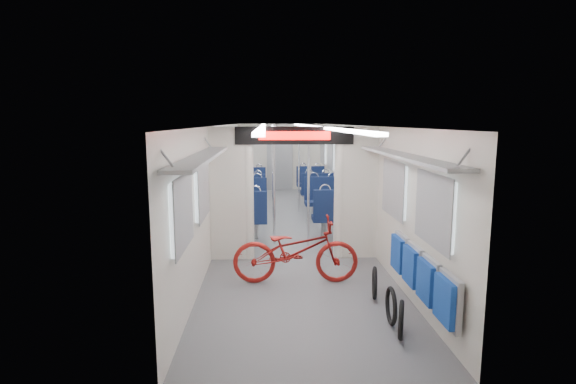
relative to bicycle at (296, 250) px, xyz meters
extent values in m
plane|color=#515456|center=(0.05, 3.25, -0.49)|extent=(12.00, 12.00, 0.00)
cube|color=beige|center=(-1.40, 3.25, 0.66)|extent=(0.02, 12.00, 2.30)
cube|color=beige|center=(1.50, 3.25, 0.66)|extent=(0.02, 12.00, 2.30)
cube|color=beige|center=(0.05, 9.25, 0.66)|extent=(2.90, 0.02, 2.30)
cube|color=beige|center=(0.05, -2.75, 0.66)|extent=(2.90, 0.02, 2.30)
cube|color=silver|center=(0.05, 3.25, 1.81)|extent=(2.90, 12.00, 0.02)
cube|color=white|center=(-0.50, 3.25, 1.78)|extent=(0.12, 11.40, 0.04)
cube|color=white|center=(0.60, 3.25, 1.78)|extent=(0.12, 11.40, 0.04)
cube|color=beige|center=(-1.07, 1.25, 0.51)|extent=(0.65, 0.18, 2.00)
cube|color=beige|center=(1.18, 1.25, 0.51)|extent=(0.65, 0.18, 2.00)
cube|color=beige|center=(0.05, 1.25, 1.66)|extent=(2.90, 0.18, 0.30)
cylinder|color=beige|center=(-0.75, 1.25, 0.51)|extent=(0.20, 0.20, 2.00)
cylinder|color=beige|center=(0.85, 1.25, 0.51)|extent=(0.20, 0.20, 2.00)
cube|color=black|center=(0.05, 1.14, 1.66)|extent=(2.00, 0.03, 0.30)
cube|color=#FF0C07|center=(0.05, 1.11, 1.66)|extent=(1.20, 0.02, 0.14)
cube|color=silver|center=(-1.37, -1.55, 0.91)|extent=(0.04, 1.00, 0.75)
cube|color=silver|center=(1.47, -1.55, 0.91)|extent=(0.04, 1.00, 0.75)
cube|color=silver|center=(-1.37, 0.05, 0.91)|extent=(0.04, 1.00, 0.75)
cube|color=silver|center=(1.47, 0.05, 0.91)|extent=(0.04, 1.00, 0.75)
cube|color=silver|center=(-1.37, 2.75, 0.91)|extent=(0.04, 1.00, 0.75)
cube|color=silver|center=(1.47, 2.75, 0.91)|extent=(0.04, 1.00, 0.75)
cube|color=silver|center=(-1.37, 4.65, 0.91)|extent=(0.04, 1.00, 0.75)
cube|color=silver|center=(1.47, 4.65, 0.91)|extent=(0.04, 1.00, 0.75)
cube|color=silver|center=(-1.37, 6.55, 0.91)|extent=(0.04, 1.00, 0.75)
cube|color=silver|center=(1.47, 6.55, 0.91)|extent=(0.04, 1.00, 0.75)
cube|color=silver|center=(-1.37, 8.35, 0.91)|extent=(0.04, 1.00, 0.75)
cube|color=silver|center=(1.47, 8.35, 0.91)|extent=(0.04, 1.00, 0.75)
cube|color=gray|center=(-1.22, -0.75, 1.46)|extent=(0.30, 3.60, 0.04)
cube|color=gray|center=(1.32, -0.75, 1.46)|extent=(0.30, 3.60, 0.04)
cube|color=gray|center=(-1.22, 5.25, 1.46)|extent=(0.30, 7.60, 0.04)
cube|color=gray|center=(1.32, 5.25, 1.46)|extent=(0.30, 7.60, 0.04)
cube|color=gray|center=(0.05, 9.19, 0.51)|extent=(0.90, 0.05, 2.00)
imported|color=maroon|center=(0.00, 0.00, 0.00)|extent=(1.87, 0.68, 0.98)
cube|color=gray|center=(1.43, -2.18, 0.09)|extent=(0.06, 0.48, 0.55)
cube|color=navy|center=(1.37, -2.18, 0.09)|extent=(0.06, 0.44, 0.46)
cube|color=gray|center=(1.43, -1.63, 0.09)|extent=(0.06, 0.48, 0.55)
cube|color=navy|center=(1.37, -1.63, 0.09)|extent=(0.06, 0.44, 0.46)
cube|color=gray|center=(1.43, -1.08, 0.09)|extent=(0.06, 0.48, 0.55)
cube|color=navy|center=(1.37, -1.08, 0.09)|extent=(0.06, 0.44, 0.46)
cube|color=gray|center=(1.43, -0.53, 0.09)|extent=(0.06, 0.48, 0.55)
cube|color=navy|center=(1.37, -0.53, 0.09)|extent=(0.06, 0.44, 0.46)
torus|color=black|center=(1.05, -1.83, -0.29)|extent=(0.19, 0.43, 0.44)
torus|color=black|center=(1.03, -1.47, -0.28)|extent=(0.07, 0.46, 0.46)
torus|color=black|center=(1.03, -0.69, -0.29)|extent=(0.13, 0.45, 0.45)
cube|color=#0D183A|center=(-0.65, 2.53, -0.09)|extent=(0.47, 0.43, 0.10)
cylinder|color=gray|center=(-0.65, 2.53, -0.31)|extent=(0.10, 0.10, 0.35)
cube|color=#0D183A|center=(-0.65, 2.35, 0.25)|extent=(0.47, 0.08, 0.57)
torus|color=silver|center=(-0.65, 2.35, 0.53)|extent=(0.24, 0.03, 0.24)
cube|color=#0D183A|center=(-0.65, 4.29, -0.09)|extent=(0.47, 0.43, 0.10)
cylinder|color=gray|center=(-0.65, 4.29, -0.31)|extent=(0.10, 0.10, 0.35)
cube|color=#0D183A|center=(-0.65, 4.47, 0.25)|extent=(0.47, 0.08, 0.57)
torus|color=silver|center=(-0.65, 4.47, 0.53)|extent=(0.24, 0.03, 0.24)
cube|color=#0D183A|center=(-1.12, 2.53, -0.09)|extent=(0.47, 0.43, 0.10)
cylinder|color=gray|center=(-1.12, 2.53, -0.31)|extent=(0.10, 0.10, 0.35)
cube|color=#0D183A|center=(-1.12, 2.35, 0.25)|extent=(0.47, 0.08, 0.57)
torus|color=silver|center=(-1.12, 2.35, 0.53)|extent=(0.24, 0.03, 0.24)
cube|color=#0D183A|center=(-1.12, 4.29, -0.09)|extent=(0.47, 0.43, 0.10)
cylinder|color=gray|center=(-1.12, 4.29, -0.31)|extent=(0.10, 0.10, 0.35)
cube|color=#0D183A|center=(-1.12, 4.47, 0.25)|extent=(0.47, 0.08, 0.57)
torus|color=silver|center=(-1.12, 4.47, 0.53)|extent=(0.24, 0.03, 0.24)
cube|color=#0D183A|center=(0.75, 2.60, -0.09)|extent=(0.47, 0.44, 0.10)
cylinder|color=gray|center=(0.75, 2.60, -0.31)|extent=(0.10, 0.10, 0.35)
cube|color=#0D183A|center=(0.75, 2.42, 0.25)|extent=(0.47, 0.08, 0.57)
torus|color=silver|center=(0.75, 2.42, 0.53)|extent=(0.24, 0.03, 0.24)
cube|color=#0D183A|center=(0.75, 4.37, -0.09)|extent=(0.47, 0.44, 0.10)
cylinder|color=gray|center=(0.75, 4.37, -0.31)|extent=(0.10, 0.10, 0.35)
cube|color=#0D183A|center=(0.75, 4.55, 0.25)|extent=(0.47, 0.08, 0.57)
torus|color=silver|center=(0.75, 4.55, 0.53)|extent=(0.24, 0.03, 0.24)
cube|color=#0D183A|center=(1.22, 2.60, -0.09)|extent=(0.47, 0.44, 0.10)
cylinder|color=gray|center=(1.22, 2.60, -0.31)|extent=(0.10, 0.10, 0.35)
cube|color=#0D183A|center=(1.22, 2.42, 0.25)|extent=(0.47, 0.08, 0.57)
torus|color=silver|center=(1.22, 2.42, 0.53)|extent=(0.24, 0.03, 0.24)
cube|color=#0D183A|center=(1.22, 4.37, -0.09)|extent=(0.47, 0.44, 0.10)
cylinder|color=gray|center=(1.22, 4.37, -0.31)|extent=(0.10, 0.10, 0.35)
cube|color=#0D183A|center=(1.22, 4.55, 0.25)|extent=(0.47, 0.08, 0.57)
torus|color=silver|center=(1.22, 4.55, 0.53)|extent=(0.24, 0.03, 0.24)
cube|color=#0D183A|center=(-0.65, 5.98, -0.09)|extent=(0.41, 0.38, 0.10)
cylinder|color=gray|center=(-0.65, 5.98, -0.31)|extent=(0.10, 0.10, 0.35)
cube|color=#0D183A|center=(-0.65, 5.83, 0.21)|extent=(0.41, 0.07, 0.50)
torus|color=silver|center=(-0.65, 5.83, 0.46)|extent=(0.21, 0.03, 0.21)
cube|color=#0D183A|center=(-0.65, 7.53, -0.09)|extent=(0.41, 0.38, 0.10)
cylinder|color=gray|center=(-0.65, 7.53, -0.31)|extent=(0.10, 0.10, 0.35)
cube|color=#0D183A|center=(-0.65, 7.69, 0.21)|extent=(0.41, 0.07, 0.50)
torus|color=silver|center=(-0.65, 7.69, 0.46)|extent=(0.21, 0.03, 0.21)
cube|color=#0D183A|center=(-1.12, 5.98, -0.09)|extent=(0.41, 0.38, 0.10)
cylinder|color=gray|center=(-1.12, 5.98, -0.31)|extent=(0.10, 0.10, 0.35)
cube|color=#0D183A|center=(-1.12, 5.83, 0.21)|extent=(0.41, 0.07, 0.50)
torus|color=silver|center=(-1.12, 5.83, 0.46)|extent=(0.21, 0.03, 0.21)
cube|color=#0D183A|center=(-1.12, 7.53, -0.09)|extent=(0.41, 0.38, 0.10)
cylinder|color=gray|center=(-1.12, 7.53, -0.31)|extent=(0.10, 0.10, 0.35)
cube|color=#0D183A|center=(-1.12, 7.69, 0.21)|extent=(0.41, 0.07, 0.50)
torus|color=silver|center=(-1.12, 7.69, 0.46)|extent=(0.21, 0.03, 0.21)
cube|color=#0D183A|center=(0.75, 5.97, -0.09)|extent=(0.43, 0.40, 0.10)
cylinder|color=gray|center=(0.75, 5.97, -0.31)|extent=(0.10, 0.10, 0.35)
cube|color=#0D183A|center=(0.75, 5.81, 0.22)|extent=(0.43, 0.08, 0.52)
torus|color=silver|center=(0.75, 5.81, 0.48)|extent=(0.22, 0.03, 0.22)
cube|color=#0D183A|center=(0.75, 7.58, -0.09)|extent=(0.43, 0.40, 0.10)
cylinder|color=gray|center=(0.75, 7.58, -0.31)|extent=(0.10, 0.10, 0.35)
cube|color=#0D183A|center=(0.75, 7.74, 0.22)|extent=(0.43, 0.08, 0.52)
torus|color=silver|center=(0.75, 7.74, 0.48)|extent=(0.22, 0.03, 0.22)
cube|color=#0D183A|center=(1.22, 5.97, -0.09)|extent=(0.43, 0.40, 0.10)
cylinder|color=gray|center=(1.22, 5.97, -0.31)|extent=(0.10, 0.10, 0.35)
cube|color=#0D183A|center=(1.22, 5.81, 0.22)|extent=(0.43, 0.08, 0.52)
torus|color=silver|center=(1.22, 5.81, 0.48)|extent=(0.22, 0.03, 0.22)
cube|color=#0D183A|center=(1.22, 7.58, -0.09)|extent=(0.43, 0.40, 0.10)
cylinder|color=gray|center=(1.22, 7.58, -0.31)|extent=(0.10, 0.10, 0.35)
cube|color=#0D183A|center=(1.22, 7.74, 0.22)|extent=(0.43, 0.08, 0.52)
torus|color=silver|center=(1.22, 7.74, 0.48)|extent=(0.22, 0.03, 0.22)
cylinder|color=silver|center=(-0.27, 2.12, 0.66)|extent=(0.04, 0.04, 2.30)
cylinder|color=silver|center=(0.37, 1.98, 0.66)|extent=(0.05, 0.05, 2.30)
cylinder|color=silver|center=(-0.26, 4.78, 0.66)|extent=(0.04, 0.04, 2.30)
cylinder|color=silver|center=(0.43, 5.26, 0.66)|extent=(0.04, 0.04, 2.30)
camera|label=1|loc=(-0.43, -6.43, 1.90)|focal=28.00mm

